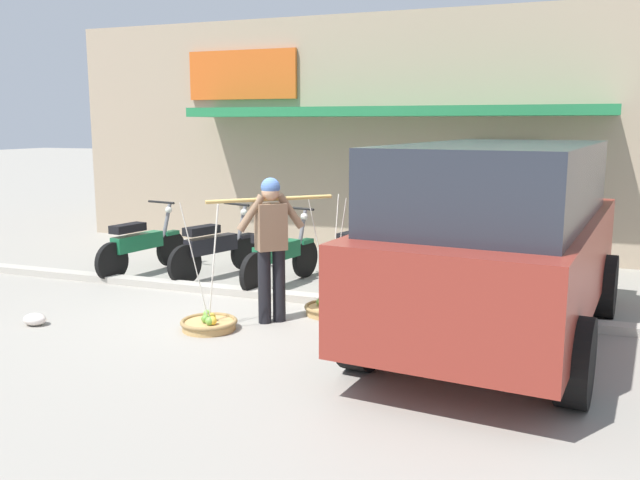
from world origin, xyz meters
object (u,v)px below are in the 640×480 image
object	(u,v)px
motorcycle_nearest_shop	(141,245)
wooden_crate	(439,278)
motorcycle_second_in_row	(214,248)
parked_truck	(500,237)
plastic_litter_bag	(35,319)
fruit_vendor	(271,240)
fruit_basket_left_side	(209,323)
motorcycle_end_of_row	(363,254)
fruit_basket_right_side	(331,308)
motorcycle_third_in_row	(280,255)

from	to	relation	value
motorcycle_nearest_shop	wooden_crate	size ratio (longest dim) A/B	4.10
motorcycle_second_in_row	parked_truck	world-z (taller)	parked_truck
motorcycle_nearest_shop	plastic_litter_bag	world-z (taller)	motorcycle_nearest_shop
fruit_vendor	fruit_basket_left_side	xyz separation A→B (m)	(-0.54, -0.54, -0.90)
fruit_basket_left_side	wooden_crate	size ratio (longest dim) A/B	3.30
parked_truck	motorcycle_end_of_row	bearing A→B (deg)	137.12
fruit_basket_right_side	motorcycle_second_in_row	bearing A→B (deg)	151.16
fruit_basket_right_side	plastic_litter_bag	bearing A→B (deg)	-151.87
fruit_vendor	fruit_basket_right_side	distance (m)	1.18
fruit_vendor	parked_truck	distance (m)	2.55
fruit_vendor	fruit_basket_left_side	world-z (taller)	fruit_vendor
fruit_vendor	plastic_litter_bag	bearing A→B (deg)	-156.44
motorcycle_end_of_row	parked_truck	xyz separation A→B (m)	(2.08, -1.93, 0.68)
fruit_vendor	parked_truck	xyz separation A→B (m)	(2.53, 0.22, 0.15)
fruit_vendor	plastic_litter_bag	distance (m)	2.88
motorcycle_third_in_row	wooden_crate	xyz separation A→B (m)	(2.18, 0.60, -0.29)
fruit_vendor	fruit_basket_right_side	xyz separation A→B (m)	(0.54, 0.54, -0.90)
fruit_basket_left_side	wooden_crate	xyz separation A→B (m)	(2.07, 2.80, 0.08)
fruit_basket_right_side	motorcycle_end_of_row	size ratio (longest dim) A/B	0.82
fruit_vendor	wooden_crate	xyz separation A→B (m)	(1.54, 2.26, -0.82)
motorcycle_second_in_row	motorcycle_nearest_shop	bearing A→B (deg)	-170.55
fruit_basket_left_side	wooden_crate	bearing A→B (deg)	53.42
motorcycle_third_in_row	fruit_basket_left_side	bearing A→B (deg)	-87.24
motorcycle_nearest_shop	motorcycle_third_in_row	distance (m)	2.33
fruit_basket_left_side	motorcycle_end_of_row	distance (m)	2.89
fruit_vendor	motorcycle_nearest_shop	size ratio (longest dim) A/B	0.94
wooden_crate	motorcycle_third_in_row	bearing A→B (deg)	-164.64
motorcycle_end_of_row	plastic_litter_bag	bearing A→B (deg)	-132.37
motorcycle_nearest_shop	fruit_basket_right_side	bearing A→B (deg)	-17.19
motorcycle_third_in_row	parked_truck	distance (m)	3.55
plastic_litter_bag	motorcycle_end_of_row	bearing A→B (deg)	47.63
fruit_basket_left_side	plastic_litter_bag	world-z (taller)	fruit_basket_left_side
parked_truck	wooden_crate	bearing A→B (deg)	116.00
fruit_basket_left_side	parked_truck	world-z (taller)	parked_truck
fruit_vendor	motorcycle_second_in_row	bearing A→B (deg)	134.54
fruit_basket_right_side	motorcycle_end_of_row	xyz separation A→B (m)	(-0.09, 1.62, 0.38)
fruit_basket_right_side	plastic_litter_bag	world-z (taller)	fruit_basket_right_side
motorcycle_nearest_shop	plastic_litter_bag	bearing A→B (deg)	-80.35
fruit_basket_right_side	motorcycle_second_in_row	xyz separation A→B (m)	(-2.33, 1.28, 0.38)
motorcycle_third_in_row	motorcycle_end_of_row	xyz separation A→B (m)	(1.09, 0.49, 0.00)
fruit_basket_left_side	motorcycle_second_in_row	xyz separation A→B (m)	(-1.25, 2.35, 0.38)
motorcycle_third_in_row	wooden_crate	bearing A→B (deg)	15.36
motorcycle_end_of_row	parked_truck	bearing A→B (deg)	-42.88
motorcycle_nearest_shop	motorcycle_second_in_row	world-z (taller)	same
motorcycle_third_in_row	wooden_crate	world-z (taller)	motorcycle_third_in_row
motorcycle_second_in_row	parked_truck	xyz separation A→B (m)	(4.32, -1.60, 0.68)
fruit_vendor	plastic_litter_bag	size ratio (longest dim) A/B	6.05
motorcycle_end_of_row	plastic_litter_bag	world-z (taller)	motorcycle_end_of_row
motorcycle_second_in_row	parked_truck	size ratio (longest dim) A/B	0.35
motorcycle_nearest_shop	parked_truck	world-z (taller)	parked_truck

